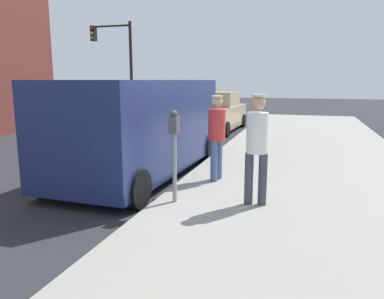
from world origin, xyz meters
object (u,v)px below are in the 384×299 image
object	(u,v)px
parking_meter_near	(174,141)
pedestrian_in_red	(217,132)
parked_sedan_ahead	(216,113)
parked_van	(141,125)
traffic_light_corner	(117,54)
pedestrian_in_white	(257,142)

from	to	relation	value
parking_meter_near	pedestrian_in_red	size ratio (longest dim) A/B	0.89
parked_sedan_ahead	parked_van	bearing A→B (deg)	-88.82
parking_meter_near	parked_sedan_ahead	xyz separation A→B (m)	(-1.66, 9.88, -0.43)
traffic_light_corner	parked_sedan_ahead	bearing A→B (deg)	-25.91
parking_meter_near	parked_sedan_ahead	world-z (taller)	parking_meter_near
parking_meter_near	parked_van	size ratio (longest dim) A/B	0.29
parked_van	parked_sedan_ahead	world-z (taller)	parked_van
pedestrian_in_white	parked_van	bearing A→B (deg)	148.53
pedestrian_in_red	parked_van	distance (m)	1.90
pedestrian_in_red	parked_van	bearing A→B (deg)	166.85
parked_van	traffic_light_corner	bearing A→B (deg)	120.39
traffic_light_corner	pedestrian_in_red	bearing A→B (deg)	-54.01
parking_meter_near	pedestrian_in_red	world-z (taller)	pedestrian_in_red
pedestrian_in_red	traffic_light_corner	world-z (taller)	traffic_light_corner
parking_meter_near	parked_van	bearing A→B (deg)	127.50
pedestrian_in_white	parked_sedan_ahead	distance (m)	10.09
pedestrian_in_white	parked_sedan_ahead	xyz separation A→B (m)	(-2.97, 9.64, -0.43)
pedestrian_in_red	traffic_light_corner	size ratio (longest dim) A/B	0.33
pedestrian_in_white	parked_sedan_ahead	size ratio (longest dim) A/B	0.40
pedestrian_in_red	parked_van	xyz separation A→B (m)	(-1.85, 0.43, 0.03)
pedestrian_in_white	traffic_light_corner	xyz separation A→B (m)	(-9.23, 12.69, 2.34)
traffic_light_corner	pedestrian_in_white	bearing A→B (deg)	-53.95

